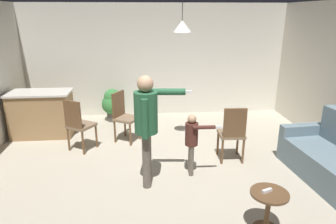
% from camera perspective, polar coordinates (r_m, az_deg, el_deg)
% --- Properties ---
extents(ground, '(7.68, 7.68, 0.00)m').
position_cam_1_polar(ground, '(4.95, -0.14, -11.87)').
color(ground, '#B2A893').
extents(wall_back, '(6.40, 0.10, 2.70)m').
position_cam_1_polar(wall_back, '(7.56, -2.28, 9.58)').
color(wall_back, silver).
rests_on(wall_back, ground).
extents(kitchen_counter, '(1.26, 0.66, 0.95)m').
position_cam_1_polar(kitchen_counter, '(6.83, -22.60, -0.32)').
color(kitchen_counter, '#99754C').
rests_on(kitchen_counter, ground).
extents(side_table_by_couch, '(0.44, 0.44, 0.52)m').
position_cam_1_polar(side_table_by_couch, '(3.88, 18.25, -16.54)').
color(side_table_by_couch, brown).
rests_on(side_table_by_couch, ground).
extents(person_adult, '(0.84, 0.48, 1.67)m').
position_cam_1_polar(person_adult, '(4.32, -3.95, -1.42)').
color(person_adult, '#60564C').
rests_on(person_adult, ground).
extents(person_child, '(0.53, 0.30, 1.01)m').
position_cam_1_polar(person_child, '(4.75, 4.55, -4.84)').
color(person_child, '#60564C').
rests_on(person_child, ground).
extents(dining_chair_by_counter, '(0.58, 0.58, 1.00)m').
position_cam_1_polar(dining_chair_by_counter, '(6.10, -8.31, -0.50)').
color(dining_chair_by_counter, brown).
rests_on(dining_chair_by_counter, ground).
extents(dining_chair_near_wall, '(0.44, 0.44, 1.00)m').
position_cam_1_polar(dining_chair_near_wall, '(5.30, 11.98, -3.65)').
color(dining_chair_near_wall, brown).
rests_on(dining_chair_near_wall, ground).
extents(dining_chair_centre_back, '(0.58, 0.58, 1.00)m').
position_cam_1_polar(dining_chair_centre_back, '(5.82, -16.49, -2.02)').
color(dining_chair_centre_back, brown).
rests_on(dining_chair_centre_back, ground).
extents(potted_plant_corner, '(0.51, 0.51, 0.78)m').
position_cam_1_polar(potted_plant_corner, '(7.32, -10.37, 1.61)').
color(potted_plant_corner, '#4C4742').
rests_on(potted_plant_corner, ground).
extents(spare_remote_on_table, '(0.13, 0.08, 0.04)m').
position_cam_1_polar(spare_remote_on_table, '(3.77, 18.08, -13.86)').
color(spare_remote_on_table, white).
rests_on(spare_remote_on_table, side_table_by_couch).
extents(ceiling_light_pendant, '(0.32, 0.32, 0.55)m').
position_cam_1_polar(ceiling_light_pendant, '(5.51, 2.68, 15.78)').
color(ceiling_light_pendant, silver).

